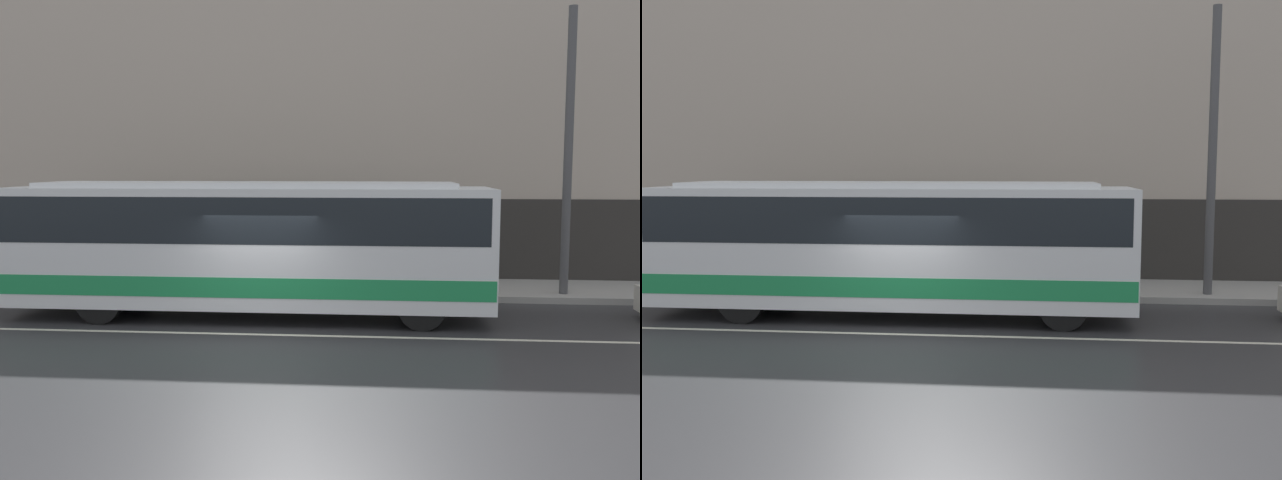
% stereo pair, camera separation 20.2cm
% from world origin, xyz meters
% --- Properties ---
extents(ground_plane, '(60.00, 60.00, 0.00)m').
position_xyz_m(ground_plane, '(0.00, 0.00, 0.00)').
color(ground_plane, '#2D2D30').
extents(sidewalk, '(60.00, 3.04, 0.17)m').
position_xyz_m(sidewalk, '(0.00, 5.52, 0.09)').
color(sidewalk, '#A09E99').
rests_on(sidewalk, ground_plane).
extents(building_facade, '(60.00, 0.35, 10.33)m').
position_xyz_m(building_facade, '(0.00, 7.18, 4.98)').
color(building_facade, '#B7A899').
rests_on(building_facade, ground_plane).
extents(lane_stripe, '(54.00, 0.14, 0.01)m').
position_xyz_m(lane_stripe, '(0.00, 0.00, 0.00)').
color(lane_stripe, beige).
rests_on(lane_stripe, ground_plane).
extents(transit_bus, '(11.26, 2.51, 3.19)m').
position_xyz_m(transit_bus, '(-0.50, 1.81, 1.80)').
color(transit_bus, white).
rests_on(transit_bus, ground_plane).
extents(utility_pole_near, '(0.23, 0.23, 7.49)m').
position_xyz_m(utility_pole_near, '(7.46, 4.64, 3.92)').
color(utility_pole_near, '#4C4C4F').
rests_on(utility_pole_near, sidewalk).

